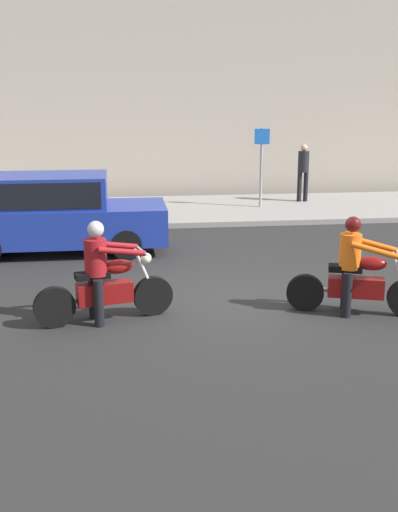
# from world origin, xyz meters

# --- Properties ---
(ground_plane) EXTENTS (80.00, 80.00, 0.00)m
(ground_plane) POSITION_xyz_m (0.00, 0.00, 0.00)
(ground_plane) COLOR #242424
(sidewalk_slab) EXTENTS (40.00, 4.40, 0.14)m
(sidewalk_slab) POSITION_xyz_m (0.00, 8.00, 0.07)
(sidewalk_slab) COLOR gray
(sidewalk_slab) RESTS_ON ground_plane
(building_facade) EXTENTS (40.00, 1.40, 11.71)m
(building_facade) POSITION_xyz_m (0.00, 11.40, 5.86)
(building_facade) COLOR #A89E8E
(building_facade) RESTS_ON ground_plane
(motorcycle_with_rider_orange_stripe) EXTENTS (2.12, 0.91, 1.58)m
(motorcycle_with_rider_orange_stripe) POSITION_xyz_m (1.77, -1.00, 0.65)
(motorcycle_with_rider_orange_stripe) COLOR black
(motorcycle_with_rider_orange_stripe) RESTS_ON ground_plane
(motorcycle_with_rider_crimson) EXTENTS (2.14, 0.81, 1.59)m
(motorcycle_with_rider_crimson) POSITION_xyz_m (-2.20, -0.86, 0.65)
(motorcycle_with_rider_crimson) COLOR black
(motorcycle_with_rider_crimson) RESTS_ON ground_plane
(parked_sedan_cobalt_blue) EXTENTS (4.64, 1.82, 1.72)m
(parked_sedan_cobalt_blue) POSITION_xyz_m (-3.33, 3.64, 0.88)
(parked_sedan_cobalt_blue) COLOR navy
(parked_sedan_cobalt_blue) RESTS_ON ground_plane
(street_sign_post) EXTENTS (0.44, 0.08, 2.30)m
(street_sign_post) POSITION_xyz_m (2.20, 7.89, 1.55)
(street_sign_post) COLOR gray
(street_sign_post) RESTS_ON sidewalk_slab
(pedestrian_bystander) EXTENTS (0.34, 0.34, 1.75)m
(pedestrian_bystander) POSITION_xyz_m (3.70, 8.69, 1.16)
(pedestrian_bystander) COLOR black
(pedestrian_bystander) RESTS_ON sidewalk_slab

